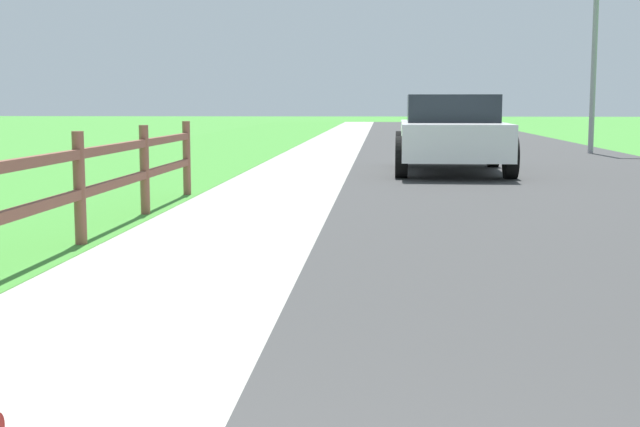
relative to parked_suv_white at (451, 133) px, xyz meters
The scene contains 7 objects.
ground_plane 9.58m from the parked_suv_white, 101.70° to the left, with size 120.00×120.00×0.00m, color #418D34.
road_asphalt 11.48m from the parked_suv_white, 82.15° to the left, with size 7.00×66.00×0.01m, color #383838.
curb_concrete 12.40m from the parked_suv_white, 113.51° to the left, with size 6.00×66.00×0.01m, color #A6A39A.
grass_verge 13.07m from the parked_suv_white, 119.56° to the left, with size 5.00×66.00×0.00m, color #418D34.
rail_fence 10.90m from the parked_suv_white, 112.14° to the right, with size 0.11×11.23×1.06m.
parked_suv_white is the anchor object (origin of this frame).
street_lamp 8.34m from the parked_suv_white, 56.86° to the left, with size 1.17×0.20×6.21m.
Camera 1 is at (0.63, -1.18, 1.32)m, focal length 48.89 mm.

